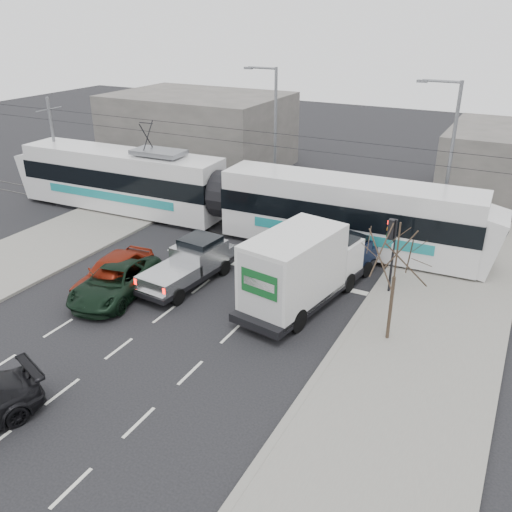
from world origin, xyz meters
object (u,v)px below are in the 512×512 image
at_px(bare_tree, 397,256).
at_px(navy_pickup, 337,260).
at_px(box_truck, 301,269).
at_px(street_lamp_far, 273,129).
at_px(red_car, 113,272).
at_px(street_lamp_near, 447,155).
at_px(traffic_signal, 392,240).
at_px(silver_pickup, 192,262).
at_px(tram, 224,195).
at_px(green_car, 115,281).

xyz_separation_m(bare_tree, navy_pickup, (-3.72, 4.22, -2.72)).
height_order(bare_tree, box_truck, bare_tree).
distance_m(street_lamp_far, red_car, 15.65).
relative_size(street_lamp_near, navy_pickup, 1.65).
xyz_separation_m(traffic_signal, silver_pickup, (-8.85, -3.21, -1.71)).
bearing_deg(silver_pickup, navy_pickup, 33.86).
bearing_deg(tram, bare_tree, -34.38).
distance_m(traffic_signal, street_lamp_near, 7.91).
relative_size(street_lamp_near, silver_pickup, 1.54).
bearing_deg(bare_tree, traffic_signal, 105.76).
bearing_deg(street_lamp_far, box_truck, -58.96).
bearing_deg(box_truck, traffic_signal, 52.07).
bearing_deg(bare_tree, box_truck, 165.99).
xyz_separation_m(silver_pickup, red_car, (-2.95, -2.30, -0.20)).
distance_m(traffic_signal, silver_pickup, 9.57).
relative_size(box_truck, navy_pickup, 1.40).
bearing_deg(traffic_signal, tram, 161.50).
xyz_separation_m(traffic_signal, box_truck, (-3.18, -2.92, -0.93)).
distance_m(silver_pickup, red_car, 3.75).
bearing_deg(red_car, green_car, -48.25).
distance_m(street_lamp_far, green_car, 16.20).
xyz_separation_m(street_lamp_near, green_car, (-12.04, -13.59, -4.36)).
bearing_deg(navy_pickup, street_lamp_far, 146.93).
bearing_deg(tram, traffic_signal, -20.63).
height_order(street_lamp_near, red_car, street_lamp_near).
xyz_separation_m(silver_pickup, box_truck, (5.67, 0.28, 0.78)).
distance_m(bare_tree, red_car, 13.35).
height_order(street_lamp_near, green_car, street_lamp_near).
bearing_deg(street_lamp_far, traffic_signal, -41.72).
bearing_deg(box_truck, red_car, -153.84).
bearing_deg(green_car, traffic_signal, 18.44).
bearing_deg(green_car, tram, 79.23).
xyz_separation_m(box_truck, navy_pickup, (0.59, 3.15, -0.74)).
bearing_deg(traffic_signal, silver_pickup, -160.09).
bearing_deg(street_lamp_near, silver_pickup, -132.15).
height_order(street_lamp_far, navy_pickup, street_lamp_far).
bearing_deg(box_truck, navy_pickup, 88.85).
bearing_deg(bare_tree, street_lamp_far, 131.12).
bearing_deg(silver_pickup, street_lamp_near, 52.97).
bearing_deg(green_car, street_lamp_far, 77.92).
height_order(street_lamp_near, tram, street_lamp_near).
bearing_deg(green_car, box_truck, 11.44).
bearing_deg(box_truck, street_lamp_far, 130.51).
relative_size(bare_tree, street_lamp_far, 0.56).
relative_size(street_lamp_near, red_car, 1.84).
xyz_separation_m(street_lamp_far, green_car, (-0.54, -15.59, -4.36)).
height_order(navy_pickup, green_car, navy_pickup).
distance_m(silver_pickup, green_car, 3.73).
xyz_separation_m(street_lamp_near, street_lamp_far, (-11.50, 2.00, 0.00)).
bearing_deg(green_car, street_lamp_near, 38.37).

